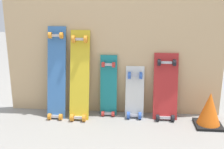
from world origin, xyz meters
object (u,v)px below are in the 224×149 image
skateboard_blue (56,76)px  skateboard_yellow (80,79)px  skateboard_teal (109,89)px  skateboard_white (135,95)px  traffic_cone (209,110)px  skateboard_red (166,90)px

skateboard_blue → skateboard_yellow: bearing=-2.5°
skateboard_yellow → skateboard_teal: bearing=15.3°
skateboard_teal → skateboard_white: (0.26, -0.03, -0.05)m
skateboard_teal → skateboard_blue: bearing=-172.6°
skateboard_blue → skateboard_white: 0.79m
skateboard_blue → skateboard_yellow: size_ratio=1.04×
traffic_cone → skateboard_blue: bearing=174.6°
skateboard_white → skateboard_red: (0.30, -0.01, 0.06)m
skateboard_yellow → traffic_cone: bearing=-5.9°
traffic_cone → skateboard_white: bearing=165.9°
skateboard_blue → skateboard_yellow: skateboard_blue is taller
skateboard_white → skateboard_red: bearing=-2.0°
skateboard_teal → traffic_cone: bearing=-12.0°
skateboard_white → skateboard_red: size_ratio=0.80×
skateboard_red → skateboard_teal: bearing=175.9°
skateboard_white → skateboard_red: skateboard_red is taller
skateboard_yellow → skateboard_white: size_ratio=1.62×
skateboard_blue → skateboard_red: (1.06, 0.03, -0.12)m
skateboard_yellow → skateboard_teal: (0.27, 0.08, -0.12)m
skateboard_blue → traffic_cone: 1.47m
skateboard_red → traffic_cone: (0.39, -0.16, -0.12)m
skateboard_blue → skateboard_teal: bearing=7.4°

